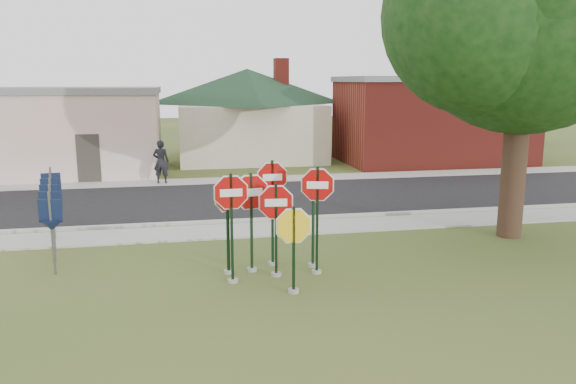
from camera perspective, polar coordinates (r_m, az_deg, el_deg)
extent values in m
plane|color=#394F1D|center=(12.08, -0.74, -10.76)|extent=(120.00, 120.00, 0.00)
cube|color=#98978F|center=(17.23, -3.99, -3.89)|extent=(60.00, 1.60, 0.06)
cube|color=black|center=(21.59, -5.45, -0.84)|extent=(60.00, 7.00, 0.04)
cube|color=#98978F|center=(25.79, -6.39, 1.15)|extent=(60.00, 1.60, 0.06)
cube|color=#98978F|center=(18.19, -4.38, -2.96)|extent=(60.00, 0.20, 0.14)
cylinder|color=gray|center=(13.37, -1.20, -8.35)|extent=(0.24, 0.24, 0.08)
cube|color=black|center=(13.05, -1.22, -3.91)|extent=(0.06, 0.05, 2.22)
cylinder|color=white|center=(12.89, -1.24, -1.06)|extent=(1.12, 0.11, 1.12)
cylinder|color=#970B09|center=(12.89, -1.24, -1.06)|extent=(1.04, 0.10, 1.04)
cube|color=white|center=(12.89, -1.24, -1.06)|extent=(0.52, 0.05, 0.18)
cylinder|color=gray|center=(12.37, 0.57, -10.01)|extent=(0.24, 0.24, 0.08)
cube|color=black|center=(12.07, 0.57, -5.92)|extent=(0.06, 0.05, 1.93)
cylinder|color=white|center=(11.92, 0.58, -3.48)|extent=(1.08, 0.03, 1.08)
cylinder|color=gold|center=(11.92, 0.58, -3.48)|extent=(1.00, 0.03, 1.00)
cylinder|color=gray|center=(13.02, -5.63, -8.96)|extent=(0.24, 0.24, 0.08)
cube|color=black|center=(12.65, -5.74, -3.75)|extent=(0.06, 0.05, 2.52)
cylinder|color=white|center=(12.46, -5.81, -0.06)|extent=(1.08, 0.06, 1.08)
cylinder|color=#970B09|center=(12.46, -5.81, -0.06)|extent=(1.00, 0.06, 1.00)
cube|color=white|center=(12.46, -5.81, -0.06)|extent=(0.50, 0.03, 0.17)
cylinder|color=gray|center=(13.56, 2.92, -8.07)|extent=(0.24, 0.24, 0.08)
cube|color=black|center=(13.20, 2.98, -2.94)|extent=(0.07, 0.06, 2.58)
cylinder|color=white|center=(13.02, 3.02, 0.73)|extent=(1.06, 0.25, 1.08)
cylinder|color=#970B09|center=(13.02, 3.02, 0.73)|extent=(0.98, 0.24, 1.00)
cube|color=white|center=(13.02, 3.02, 0.73)|extent=(0.49, 0.12, 0.17)
cylinder|color=gray|center=(14.13, -1.56, -7.26)|extent=(0.24, 0.24, 0.08)
cube|color=black|center=(13.78, -1.59, -2.19)|extent=(0.06, 0.05, 2.64)
cylinder|color=white|center=(13.60, -1.61, 1.52)|extent=(1.04, 0.06, 1.04)
cylinder|color=#970B09|center=(13.60, -1.61, 1.52)|extent=(0.96, 0.06, 0.96)
cube|color=white|center=(13.60, -1.61, 1.52)|extent=(0.48, 0.03, 0.17)
cylinder|color=gray|center=(13.72, -3.68, -7.85)|extent=(0.24, 0.24, 0.08)
cube|color=black|center=(13.38, -3.74, -3.13)|extent=(0.07, 0.06, 2.41)
cylinder|color=white|center=(13.22, -3.78, -0.03)|extent=(1.16, 0.23, 1.18)
cylinder|color=#970B09|center=(13.22, -3.78, -0.03)|extent=(1.07, 0.22, 1.09)
cube|color=white|center=(13.22, -3.78, -0.03)|extent=(0.53, 0.11, 0.19)
cylinder|color=gray|center=(14.03, 2.53, -7.40)|extent=(0.24, 0.24, 0.08)
cube|color=black|center=(13.70, 2.57, -2.73)|extent=(0.06, 0.07, 2.44)
cylinder|color=white|center=(13.53, 2.60, 0.55)|extent=(0.24, 1.02, 1.04)
cylinder|color=#970B09|center=(13.53, 2.60, 0.55)|extent=(0.23, 0.94, 0.96)
cube|color=white|center=(13.53, 2.60, 0.55)|extent=(0.11, 0.47, 0.17)
cylinder|color=gray|center=(13.62, -6.03, -8.05)|extent=(0.24, 0.24, 0.08)
cube|color=black|center=(13.28, -6.13, -3.39)|extent=(0.08, 0.08, 2.36)
cylinder|color=white|center=(13.12, -6.20, -0.28)|extent=(0.84, 0.76, 1.12)
cylinder|color=#970B09|center=(13.12, -6.20, -0.28)|extent=(0.78, 0.71, 1.04)
cube|color=white|center=(13.12, -6.20, -0.28)|extent=(0.39, 0.35, 0.18)
cube|color=#59595E|center=(14.30, -22.84, -3.93)|extent=(0.05, 0.05, 2.00)
cube|color=black|center=(14.17, -23.01, -1.78)|extent=(0.55, 0.13, 0.55)
cone|color=black|center=(14.25, -22.91, -3.15)|extent=(0.65, 0.65, 0.25)
cube|color=#59595E|center=(15.29, -22.83, -2.98)|extent=(0.05, 0.05, 2.00)
cube|color=black|center=(15.17, -22.99, -0.97)|extent=(0.55, 0.09, 0.55)
cone|color=black|center=(15.24, -22.89, -2.25)|extent=(0.62, 0.62, 0.25)
cube|color=#59595E|center=(16.28, -22.82, -2.15)|extent=(0.05, 0.05, 2.00)
cube|color=black|center=(16.17, -22.97, -0.25)|extent=(0.55, 0.05, 0.55)
cone|color=black|center=(16.24, -22.87, -1.46)|extent=(0.58, 0.58, 0.25)
cube|color=#59595E|center=(17.28, -22.81, -1.41)|extent=(0.05, 0.05, 2.00)
cube|color=black|center=(17.17, -22.95, 0.38)|extent=(0.55, 0.05, 0.55)
cone|color=black|center=(17.24, -22.86, -0.77)|extent=(0.58, 0.58, 0.25)
cube|color=#59595E|center=(18.28, -22.80, -0.76)|extent=(0.05, 0.05, 2.00)
cube|color=black|center=(18.18, -22.93, 0.94)|extent=(0.55, 0.09, 0.55)
cone|color=black|center=(18.24, -22.85, -0.14)|extent=(0.62, 0.62, 0.25)
cube|color=beige|center=(29.96, -24.58, 5.41)|extent=(12.00, 6.00, 4.00)
cube|color=slate|center=(29.86, -24.90, 9.32)|extent=(12.20, 6.20, 0.30)
cube|color=#332D28|center=(26.57, -19.59, 3.20)|extent=(1.00, 0.10, 2.20)
cube|color=beige|center=(33.39, -4.09, 6.20)|extent=(8.00, 8.00, 3.20)
pyramid|color=black|center=(33.26, -4.18, 12.39)|extent=(11.60, 11.60, 2.00)
cube|color=maroon|center=(33.56, -0.70, 12.07)|extent=(0.80, 0.80, 1.60)
cube|color=maroon|center=(32.74, 14.46, 6.92)|extent=(10.00, 6.00, 4.50)
cube|color=slate|center=(32.66, 14.67, 11.03)|extent=(10.20, 6.20, 0.30)
cube|color=white|center=(29.21, 13.40, 7.18)|extent=(2.00, 0.08, 0.90)
cylinder|color=#301D15|center=(17.45, 22.08, 3.84)|extent=(0.70, 0.70, 5.04)
sphere|color=black|center=(17.45, 23.08, 16.84)|extent=(6.92, 6.92, 6.92)
cylinder|color=#301D15|center=(44.18, 22.13, 7.16)|extent=(0.50, 0.50, 4.00)
sphere|color=black|center=(44.12, 22.48, 11.82)|extent=(5.60, 5.60, 5.60)
imported|color=black|center=(25.34, -12.78, 3.02)|extent=(0.76, 0.56, 1.91)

